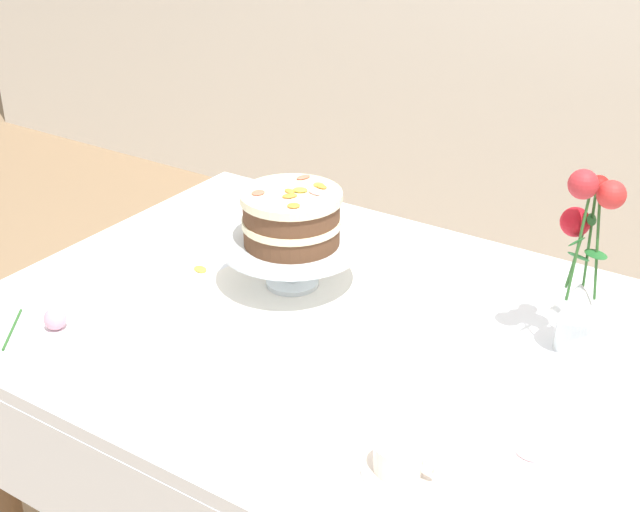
# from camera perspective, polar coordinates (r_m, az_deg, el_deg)

# --- Properties ---
(dining_table) EXTENTS (1.40, 1.00, 0.74)m
(dining_table) POSITION_cam_1_polar(r_m,az_deg,el_deg) (1.72, 1.09, -7.40)
(dining_table) COLOR white
(dining_table) RESTS_ON ground
(linen_napkin) EXTENTS (0.36, 0.36, 0.00)m
(linen_napkin) POSITION_cam_1_polar(r_m,az_deg,el_deg) (1.82, -1.81, -1.89)
(linen_napkin) COLOR white
(linen_napkin) RESTS_ON dining_table
(cake_stand) EXTENTS (0.29, 0.29, 0.10)m
(cake_stand) POSITION_cam_1_polar(r_m,az_deg,el_deg) (1.78, -1.85, 0.41)
(cake_stand) COLOR silver
(cake_stand) RESTS_ON linen_napkin
(layer_cake) EXTENTS (0.21, 0.21, 0.12)m
(layer_cake) POSITION_cam_1_polar(r_m,az_deg,el_deg) (1.75, -1.88, 2.54)
(layer_cake) COLOR brown
(layer_cake) RESTS_ON cake_stand
(flower_vase) EXTENTS (0.11, 0.11, 0.36)m
(flower_vase) POSITION_cam_1_polar(r_m,az_deg,el_deg) (1.60, 16.67, -1.09)
(flower_vase) COLOR silver
(flower_vase) RESTS_ON dining_table
(teacup) EXTENTS (0.12, 0.11, 0.05)m
(teacup) POSITION_cam_1_polar(r_m,az_deg,el_deg) (1.33, 5.18, -13.12)
(teacup) COLOR silver
(teacup) RESTS_ON dining_table
(fallen_rose) EXTENTS (0.13, 0.13, 0.04)m
(fallen_rose) POSITION_cam_1_polar(r_m,az_deg,el_deg) (1.74, -17.01, -3.97)
(fallen_rose) COLOR #2D6028
(fallen_rose) RESTS_ON dining_table
(loose_petal_0) EXTENTS (0.04, 0.03, 0.01)m
(loose_petal_0) POSITION_cam_1_polar(r_m,az_deg,el_deg) (1.90, -7.82, -0.85)
(loose_petal_0) COLOR yellow
(loose_petal_0) RESTS_ON dining_table
(loose_petal_1) EXTENTS (0.04, 0.03, 0.00)m
(loose_petal_1) POSITION_cam_1_polar(r_m,az_deg,el_deg) (1.41, 13.26, -12.54)
(loose_petal_1) COLOR pink
(loose_petal_1) RESTS_ON dining_table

